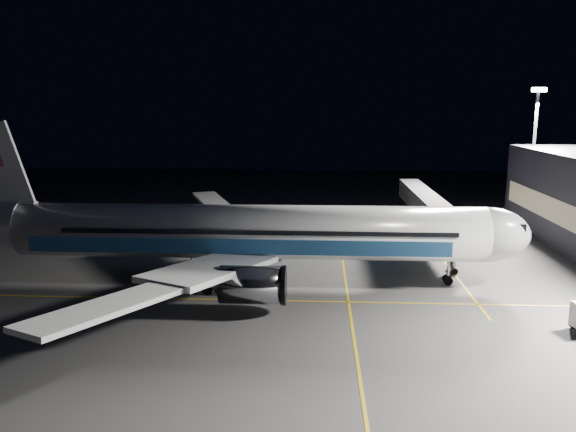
{
  "coord_description": "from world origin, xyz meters",
  "views": [
    {
      "loc": [
        7.03,
        -56.29,
        18.4
      ],
      "look_at": [
        3.7,
        4.89,
        6.0
      ],
      "focal_mm": 35.0,
      "sensor_mm": 36.0,
      "label": 1
    }
  ],
  "objects_px": {
    "airliner": "(239,233)",
    "safety_cone_b": "(237,257)",
    "floodlight_mast_north": "(534,143)",
    "jet_bridge": "(430,208)",
    "safety_cone_c": "(191,258)",
    "baggage_tug": "(278,230)",
    "safety_cone_a": "(193,262)"
  },
  "relations": [
    {
      "from": "baggage_tug",
      "to": "safety_cone_c",
      "type": "relative_size",
      "value": 4.52
    },
    {
      "from": "airliner",
      "to": "jet_bridge",
      "type": "height_order",
      "value": "airliner"
    },
    {
      "from": "jet_bridge",
      "to": "floodlight_mast_north",
      "type": "height_order",
      "value": "floodlight_mast_north"
    },
    {
      "from": "baggage_tug",
      "to": "safety_cone_b",
      "type": "relative_size",
      "value": 4.77
    },
    {
      "from": "floodlight_mast_north",
      "to": "safety_cone_b",
      "type": "distance_m",
      "value": 50.34
    },
    {
      "from": "jet_bridge",
      "to": "baggage_tug",
      "type": "distance_m",
      "value": 21.0
    },
    {
      "from": "baggage_tug",
      "to": "safety_cone_a",
      "type": "distance_m",
      "value": 17.32
    },
    {
      "from": "jet_bridge",
      "to": "baggage_tug",
      "type": "bearing_deg",
      "value": 173.19
    },
    {
      "from": "jet_bridge",
      "to": "safety_cone_c",
      "type": "bearing_deg",
      "value": -160.68
    },
    {
      "from": "airliner",
      "to": "safety_cone_b",
      "type": "xyz_separation_m",
      "value": [
        -1.46,
        7.93,
        -4.9
      ]
    },
    {
      "from": "safety_cone_a",
      "to": "safety_cone_b",
      "type": "relative_size",
      "value": 0.97
    },
    {
      "from": "floodlight_mast_north",
      "to": "safety_cone_b",
      "type": "relative_size",
      "value": 39.01
    },
    {
      "from": "safety_cone_a",
      "to": "safety_cone_c",
      "type": "bearing_deg",
      "value": 106.97
    },
    {
      "from": "airliner",
      "to": "floodlight_mast_north",
      "type": "xyz_separation_m",
      "value": [
        41.08,
        31.99,
        7.21
      ]
    },
    {
      "from": "airliner",
      "to": "floodlight_mast_north",
      "type": "distance_m",
      "value": 52.56
    },
    {
      "from": "floodlight_mast_north",
      "to": "safety_cone_c",
      "type": "distance_m",
      "value": 55.21
    },
    {
      "from": "floodlight_mast_north",
      "to": "airliner",
      "type": "bearing_deg",
      "value": -142.09
    },
    {
      "from": "safety_cone_c",
      "to": "jet_bridge",
      "type": "bearing_deg",
      "value": 19.32
    },
    {
      "from": "floodlight_mast_north",
      "to": "safety_cone_c",
      "type": "xyz_separation_m",
      "value": [
        -48.0,
        -24.45,
        -12.09
      ]
    },
    {
      "from": "baggage_tug",
      "to": "safety_cone_a",
      "type": "xyz_separation_m",
      "value": [
        -8.92,
        -14.83,
        -0.53
      ]
    },
    {
      "from": "jet_bridge",
      "to": "safety_cone_c",
      "type": "relative_size",
      "value": 61.46
    },
    {
      "from": "airliner",
      "to": "safety_cone_b",
      "type": "relative_size",
      "value": 115.87
    },
    {
      "from": "jet_bridge",
      "to": "baggage_tug",
      "type": "height_order",
      "value": "jet_bridge"
    },
    {
      "from": "jet_bridge",
      "to": "safety_cone_a",
      "type": "relative_size",
      "value": 67.12
    },
    {
      "from": "safety_cone_c",
      "to": "floodlight_mast_north",
      "type": "bearing_deg",
      "value": 26.99
    },
    {
      "from": "airliner",
      "to": "baggage_tug",
      "type": "xyz_separation_m",
      "value": [
        2.57,
        20.51,
        -4.38
      ]
    },
    {
      "from": "jet_bridge",
      "to": "safety_cone_a",
      "type": "height_order",
      "value": "jet_bridge"
    },
    {
      "from": "floodlight_mast_north",
      "to": "safety_cone_a",
      "type": "relative_size",
      "value": 40.39
    },
    {
      "from": "jet_bridge",
      "to": "safety_cone_b",
      "type": "xyz_separation_m",
      "value": [
        -24.53,
        -10.13,
        -4.32
      ]
    },
    {
      "from": "safety_cone_b",
      "to": "safety_cone_c",
      "type": "bearing_deg",
      "value": -175.88
    },
    {
      "from": "floodlight_mast_north",
      "to": "baggage_tug",
      "type": "distance_m",
      "value": 41.82
    },
    {
      "from": "jet_bridge",
      "to": "safety_cone_c",
      "type": "height_order",
      "value": "jet_bridge"
    }
  ]
}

